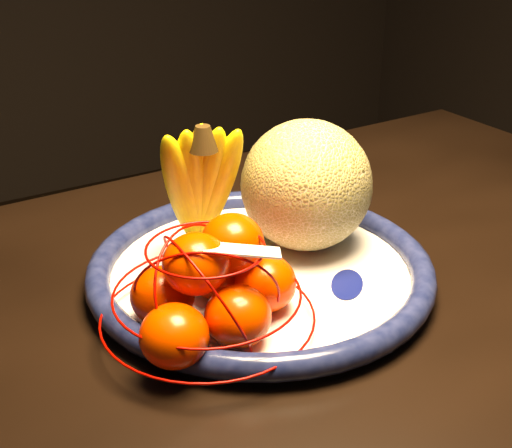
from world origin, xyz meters
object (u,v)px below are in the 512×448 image
banana_bunch (199,182)px  mandarin_bag (212,288)px  fruit_bowl (260,270)px  cantaloupe (306,185)px  dining_table (237,392)px

banana_bunch → mandarin_bag: bearing=-96.5°
fruit_bowl → cantaloupe: bearing=19.5°
mandarin_bag → dining_table: bearing=-16.6°
cantaloupe → banana_bunch: (-0.12, 0.04, 0.02)m
fruit_bowl → dining_table: bearing=-135.2°
cantaloupe → dining_table: bearing=-146.6°
dining_table → cantaloupe: cantaloupe is taller
cantaloupe → mandarin_bag: size_ratio=0.63×
mandarin_bag → cantaloupe: bearing=28.1°
banana_bunch → mandarin_bag: size_ratio=0.75×
dining_table → fruit_bowl: 0.14m
dining_table → fruit_bowl: fruit_bowl is taller
cantaloupe → banana_bunch: bearing=161.4°
fruit_bowl → banana_bunch: bearing=120.0°
fruit_bowl → banana_bunch: size_ratio=2.14×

